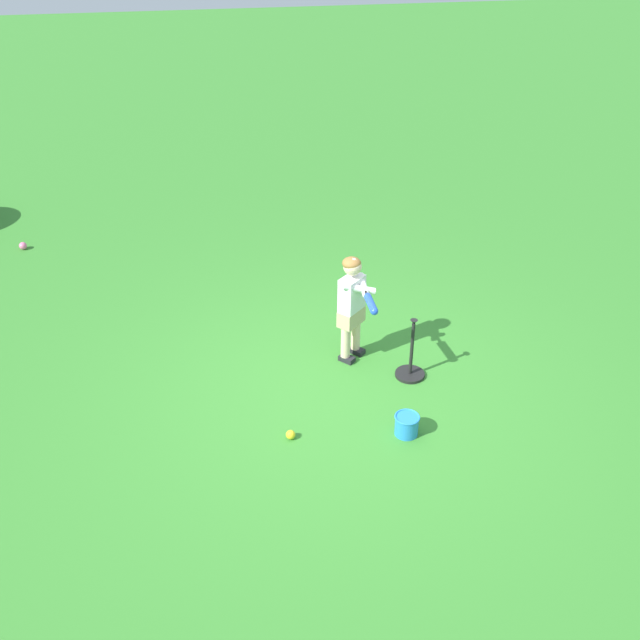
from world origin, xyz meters
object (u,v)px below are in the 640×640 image
child_batter (353,300)px  batting_tee (410,367)px  play_ball_far_right (23,246)px  toy_bucket (407,425)px  play_ball_far_left (291,435)px

child_batter → batting_tee: (-0.38, -0.48, -0.55)m
child_batter → play_ball_far_right: size_ratio=11.40×
child_batter → batting_tee: bearing=-128.2°
batting_tee → toy_bucket: batting_tee is taller
play_ball_far_right → batting_tee: (-3.36, -4.04, 0.06)m
play_ball_far_right → child_batter: bearing=-130.0°
play_ball_far_right → batting_tee: 5.26m
child_batter → batting_tee: size_ratio=1.74×
play_ball_far_right → play_ball_far_left: bearing=-145.3°
toy_bucket → play_ball_far_left: bearing=84.2°
play_ball_far_left → batting_tee: batting_tee is taller
play_ball_far_left → toy_bucket: 0.98m
play_ball_far_left → play_ball_far_right: bearing=34.7°
batting_tee → play_ball_far_right: bearing=50.2°
play_ball_far_right → play_ball_far_left: 4.94m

